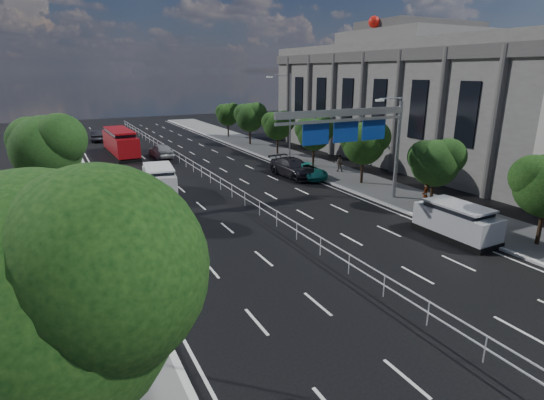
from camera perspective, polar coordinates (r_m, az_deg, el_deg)
ground at (r=19.61m, az=13.12°, el=-11.52°), size 160.00×160.00×0.00m
sidewalk_near at (r=15.75m, az=-23.20°, el=-20.05°), size 5.00×140.00×0.14m
sidewalk_far at (r=27.99m, az=31.46°, el=-4.71°), size 5.00×140.00×0.14m
kerb_near at (r=15.97m, az=-13.80°, el=-18.48°), size 0.25×140.00×0.15m
kerb_far at (r=25.96m, az=28.54°, el=-5.82°), size 0.25×140.00×0.15m
median_fence at (r=38.20m, az=-9.15°, el=3.59°), size 0.05×85.00×1.02m
hedge_near at (r=19.98m, az=-29.87°, el=-11.77°), size 1.00×36.00×0.44m
toilet_sign at (r=14.29m, az=-22.34°, el=-10.38°), size 1.62×0.18×4.34m
overhead_gantry at (r=29.57m, az=11.24°, el=9.64°), size 10.24×0.38×7.45m
streetlight_far at (r=44.88m, az=2.12°, el=11.82°), size 2.78×2.40×9.00m
civic_hall at (r=49.72m, az=18.25°, el=12.73°), size 14.40×36.00×14.35m
near_tree_big at (r=9.20m, az=-28.28°, el=-10.53°), size 5.72×5.33×7.71m
near_tree_back at (r=31.15m, az=-28.03°, el=6.49°), size 4.84×4.51×6.69m
far_tree_c at (r=30.81m, az=21.19°, el=4.99°), size 3.52×3.28×4.94m
far_tree_d at (r=36.05m, az=12.33°, el=7.76°), size 3.85×3.59×5.34m
far_tree_e at (r=42.04m, az=5.74°, el=9.14°), size 3.63×3.38×5.13m
far_tree_f at (r=48.44m, az=0.81°, el=10.16°), size 3.52×3.28×5.02m
far_tree_g at (r=55.09m, az=-2.97°, el=11.24°), size 3.96×3.69×5.45m
far_tree_h at (r=61.98m, az=-5.93°, el=11.50°), size 3.41×3.18×4.91m
white_minivan at (r=34.10m, az=-14.91°, el=2.58°), size 2.83×5.30×2.20m
red_bus at (r=51.34m, az=-19.73°, el=7.37°), size 2.66×9.95×2.95m
near_car_silver at (r=48.91m, az=-14.72°, el=6.47°), size 2.09×4.67×1.56m
near_car_dark at (r=63.52m, az=-22.44°, el=8.02°), size 1.99×4.66×1.49m
silver_minivan at (r=26.46m, az=23.56°, el=-2.63°), size 2.07×4.81×1.99m
parked_car_teal at (r=38.18m, az=4.68°, el=3.96°), size 2.22×4.78×1.32m
parked_car_dark at (r=38.53m, az=2.89°, el=4.36°), size 2.69×5.84×1.65m
pedestrian_a at (r=30.69m, az=19.91°, el=0.53°), size 0.80×0.69×1.85m
pedestrian_b at (r=40.49m, az=9.01°, el=4.93°), size 0.96×0.92×1.57m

